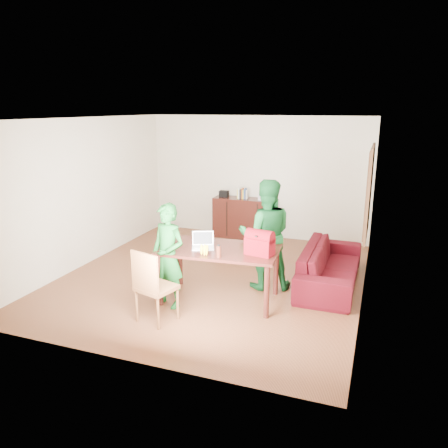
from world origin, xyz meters
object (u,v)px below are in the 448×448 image
at_px(bottle, 219,251).
at_px(sofa, 330,266).
at_px(chair, 156,300).
at_px(person_far, 266,235).
at_px(table, 219,255).
at_px(laptop, 203,246).
at_px(person_near, 168,256).
at_px(red_bag, 260,245).

bearing_deg(bottle, sofa, 48.40).
xyz_separation_m(chair, person_far, (1.10, 1.66, 0.59)).
distance_m(table, laptop, 0.29).
bearing_deg(person_near, bottle, 20.60).
height_order(person_far, sofa, person_far).
bearing_deg(sofa, red_bag, 145.40).
bearing_deg(bottle, table, 109.03).
xyz_separation_m(table, bottle, (0.13, -0.37, 0.20)).
height_order(laptop, sofa, laptop).
xyz_separation_m(table, person_near, (-0.63, -0.45, 0.06)).
bearing_deg(chair, table, 74.63).
distance_m(person_near, laptop, 0.55).
bearing_deg(bottle, chair, -140.39).
relative_size(table, person_far, 1.02).
bearing_deg(chair, red_bag, 51.90).
xyz_separation_m(chair, sofa, (2.10, 2.15, 0.02)).
distance_m(chair, red_bag, 1.65).
height_order(chair, person_near, person_near).
xyz_separation_m(table, sofa, (1.52, 1.20, -0.40)).
xyz_separation_m(laptop, sofa, (1.75, 1.29, -0.55)).
height_order(person_near, bottle, person_near).
height_order(laptop, bottle, laptop).
xyz_separation_m(person_far, red_bag, (0.11, -0.78, 0.07)).
relative_size(person_near, bottle, 8.51).
height_order(bottle, red_bag, red_bag).
bearing_deg(person_far, sofa, -173.04).
relative_size(chair, sofa, 0.47).
bearing_deg(person_near, laptop, 56.65).
height_order(person_near, laptop, person_near).
distance_m(person_near, sofa, 2.75).
relative_size(person_far, sofa, 0.81).
distance_m(chair, person_near, 0.69).
distance_m(table, red_bag, 0.69).
relative_size(table, laptop, 4.79).
distance_m(laptop, sofa, 2.24).
bearing_deg(chair, laptop, 84.12).
distance_m(red_bag, sofa, 1.67).
bearing_deg(red_bag, bottle, -137.96).
xyz_separation_m(chair, bottle, (0.70, 0.58, 0.61)).
xyz_separation_m(person_near, laptop, (0.40, 0.36, 0.09)).
bearing_deg(sofa, bottle, 138.64).
bearing_deg(bottle, person_near, -174.25).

